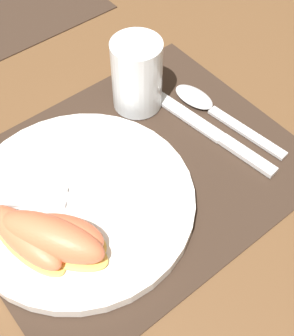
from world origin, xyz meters
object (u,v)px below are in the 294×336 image
(juice_glass, at_px, (137,78))
(citrus_wedge_0, at_px, (26,238))
(spoon, at_px, (207,106))
(knife, at_px, (212,132))
(plate, at_px, (82,204))
(citrus_wedge_1, at_px, (52,238))
(fork, at_px, (74,198))
(citrus_wedge_2, at_px, (64,236))

(juice_glass, height_order, citrus_wedge_0, juice_glass)
(juice_glass, bearing_deg, spoon, -45.61)
(knife, height_order, spoon, spoon)
(plate, distance_m, knife, 0.21)
(juice_glass, height_order, citrus_wedge_1, juice_glass)
(plate, relative_size, fork, 1.68)
(fork, height_order, citrus_wedge_1, citrus_wedge_1)
(plate, bearing_deg, citrus_wedge_1, -149.98)
(fork, height_order, citrus_wedge_2, citrus_wedge_2)
(spoon, xyz_separation_m, citrus_wedge_1, (-0.29, -0.06, 0.03))
(citrus_wedge_0, bearing_deg, fork, 13.84)
(plate, height_order, citrus_wedge_0, citrus_wedge_0)
(plate, distance_m, juice_glass, 0.19)
(spoon, bearing_deg, fork, -175.16)
(plate, distance_m, spoon, 0.23)
(plate, relative_size, knife, 1.29)
(plate, xyz_separation_m, juice_glass, (0.16, 0.10, 0.04))
(plate, bearing_deg, citrus_wedge_0, -171.67)
(fork, bearing_deg, citrus_wedge_0, -166.16)
(juice_glass, height_order, citrus_wedge_2, juice_glass)
(fork, relative_size, citrus_wedge_1, 1.21)
(fork, relative_size, citrus_wedge_0, 1.37)
(spoon, height_order, fork, fork)
(knife, relative_size, citrus_wedge_0, 1.78)
(fork, bearing_deg, citrus_wedge_2, -131.93)
(juice_glass, bearing_deg, plate, -148.83)
(juice_glass, xyz_separation_m, spoon, (0.07, -0.07, -0.04))
(citrus_wedge_0, relative_size, citrus_wedge_2, 1.14)
(spoon, relative_size, citrus_wedge_1, 1.40)
(spoon, distance_m, citrus_wedge_0, 0.32)
(fork, bearing_deg, citrus_wedge_1, -142.37)
(juice_glass, bearing_deg, knife, -69.34)
(knife, height_order, citrus_wedge_2, citrus_wedge_2)
(juice_glass, relative_size, fork, 0.63)
(citrus_wedge_0, height_order, citrus_wedge_1, citrus_wedge_1)
(fork, bearing_deg, plate, -46.31)
(knife, distance_m, spoon, 0.05)
(citrus_wedge_1, bearing_deg, knife, 4.31)
(juice_glass, xyz_separation_m, fork, (-0.17, -0.09, -0.03))
(juice_glass, bearing_deg, citrus_wedge_2, -146.89)
(spoon, bearing_deg, citrus_wedge_1, -168.39)
(juice_glass, distance_m, citrus_wedge_2, 0.25)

